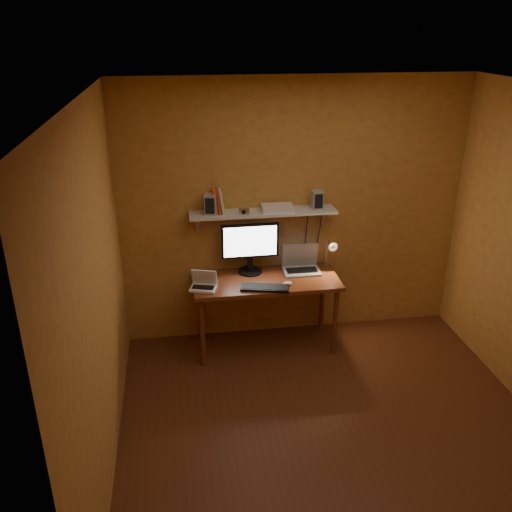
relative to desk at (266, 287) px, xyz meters
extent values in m
cube|color=#502214|center=(0.33, -1.28, -0.67)|extent=(3.40, 3.20, 0.02)
cube|color=silver|center=(0.33, -1.28, 1.95)|extent=(3.40, 3.20, 0.02)
cube|color=#BC7D39|center=(0.33, 0.33, 0.64)|extent=(3.40, 0.02, 2.60)
cube|color=#BC7D39|center=(0.33, -2.89, 0.64)|extent=(3.40, 0.02, 2.60)
cube|color=#BC7D39|center=(-1.38, -1.28, 0.64)|extent=(0.02, 3.20, 2.60)
cube|color=brown|center=(0.00, 0.00, 0.07)|extent=(1.40, 0.60, 0.04)
cylinder|color=brown|center=(-0.64, -0.24, -0.31)|extent=(0.05, 0.05, 0.71)
cylinder|color=brown|center=(0.64, -0.24, -0.31)|extent=(0.05, 0.05, 0.71)
cylinder|color=brown|center=(-0.64, 0.24, -0.31)|extent=(0.05, 0.05, 0.71)
cylinder|color=brown|center=(0.64, 0.24, -0.31)|extent=(0.05, 0.05, 0.71)
cube|color=silver|center=(0.00, 0.19, 0.70)|extent=(1.40, 0.25, 0.02)
cube|color=silver|center=(-0.62, 0.30, 0.60)|extent=(0.03, 0.03, 0.18)
cube|color=silver|center=(0.62, 0.30, 0.60)|extent=(0.03, 0.03, 0.18)
cylinder|color=black|center=(-0.13, 0.18, 0.09)|extent=(0.24, 0.24, 0.02)
cube|color=black|center=(-0.13, 0.18, 0.18)|extent=(0.05, 0.04, 0.17)
cube|color=black|center=(-0.13, 0.18, 0.42)|extent=(0.56, 0.04, 0.34)
cube|color=white|center=(-0.13, 0.17, 0.42)|extent=(0.51, 0.01, 0.30)
cube|color=gray|center=(0.37, 0.10, 0.10)|extent=(0.36, 0.26, 0.02)
cube|color=black|center=(0.37, 0.10, 0.11)|extent=(0.31, 0.14, 0.00)
cube|color=gray|center=(0.38, 0.20, 0.23)|extent=(0.36, 0.07, 0.25)
cube|color=#162345|center=(0.38, 0.20, 0.23)|extent=(0.32, 0.05, 0.21)
cube|color=silver|center=(-0.61, -0.13, 0.10)|extent=(0.27, 0.22, 0.02)
cube|color=black|center=(-0.61, -0.13, 0.11)|extent=(0.22, 0.14, 0.00)
cube|color=silver|center=(-0.59, -0.07, 0.18)|extent=(0.24, 0.12, 0.16)
cube|color=black|center=(-0.59, -0.07, 0.18)|extent=(0.21, 0.10, 0.13)
cube|color=black|center=(-0.04, -0.20, 0.10)|extent=(0.47, 0.25, 0.02)
ellipsoid|color=silver|center=(0.18, -0.16, 0.10)|extent=(0.09, 0.06, 0.03)
cube|color=silver|center=(0.66, 0.24, 0.08)|extent=(0.05, 0.06, 0.08)
cylinder|color=silver|center=(0.66, 0.24, 0.23)|extent=(0.02, 0.02, 0.28)
cylinder|color=silver|center=(0.66, 0.16, 0.37)|extent=(0.01, 0.16, 0.01)
cone|color=silver|center=(0.66, 0.08, 0.37)|extent=(0.09, 0.09, 0.09)
sphere|color=#FFE0A5|center=(0.66, 0.06, 0.37)|extent=(0.04, 0.04, 0.04)
cube|color=gray|center=(-0.49, 0.18, 0.81)|extent=(0.13, 0.13, 0.19)
cube|color=gray|center=(0.52, 0.19, 0.80)|extent=(0.10, 0.10, 0.18)
cube|color=#D84B16|center=(-0.45, 0.21, 0.82)|extent=(0.04, 0.15, 0.22)
cube|color=maroon|center=(-0.42, 0.21, 0.82)|extent=(0.05, 0.15, 0.23)
cube|color=#BABF8E|center=(-0.39, 0.21, 0.82)|extent=(0.06, 0.15, 0.23)
cube|color=silver|center=(-0.19, 0.12, 0.74)|extent=(0.10, 0.06, 0.06)
cylinder|color=black|center=(-0.19, 0.11, 0.74)|extent=(0.04, 0.03, 0.04)
cube|color=silver|center=(0.14, 0.19, 0.74)|extent=(0.30, 0.21, 0.05)
camera|label=1|loc=(-0.80, -4.62, 2.35)|focal=38.00mm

